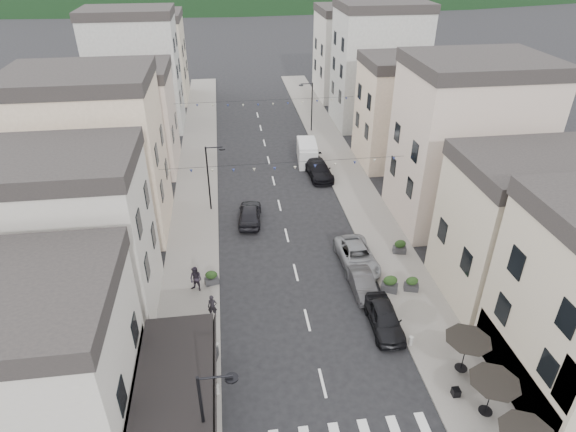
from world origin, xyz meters
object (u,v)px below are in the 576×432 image
object	(u,v)px
parked_car_d	(319,169)
parked_car_b	(362,283)
parked_car_c	(357,256)
parked_car_a	(385,318)
pedestrian_b	(196,279)
delivery_van	(307,152)
pedestrian_a	(212,306)
parked_car_e	(250,213)

from	to	relation	value
parked_car_d	parked_car_b	bearing A→B (deg)	-95.20
parked_car_c	parked_car_d	world-z (taller)	parked_car_d
parked_car_b	parked_car_d	xyz separation A→B (m)	(0.40, 18.02, 0.11)
parked_car_a	pedestrian_b	bearing A→B (deg)	157.88
parked_car_b	parked_car_c	world-z (taller)	parked_car_c
pedestrian_b	parked_car_c	bearing A→B (deg)	37.74
parked_car_c	delivery_van	xyz separation A→B (m)	(-0.56, 18.73, 0.40)
delivery_van	pedestrian_b	bearing A→B (deg)	-113.31
pedestrian_a	parked_car_d	bearing A→B (deg)	66.51
parked_car_d	pedestrian_b	bearing A→B (deg)	-128.86
parked_car_b	pedestrian_b	world-z (taller)	pedestrian_b
parked_car_d	delivery_van	world-z (taller)	delivery_van
parked_car_d	pedestrian_a	world-z (taller)	pedestrian_a
parked_car_c	delivery_van	size ratio (longest dim) A/B	1.06
parked_car_d	delivery_van	xyz separation A→B (m)	(-0.56, 3.67, 0.36)
parked_car_a	pedestrian_b	xyz separation A→B (m)	(-11.61, 5.08, 0.30)
parked_car_b	parked_car_e	xyz separation A→B (m)	(-7.00, 10.17, 0.11)
parked_car_b	delivery_van	xyz separation A→B (m)	(-0.16, 21.69, 0.47)
parked_car_b	delivery_van	distance (m)	21.69
parked_car_e	parked_car_b	bearing A→B (deg)	130.51
parked_car_a	parked_car_b	xyz separation A→B (m)	(-0.40, 3.67, -0.09)
parked_car_e	pedestrian_b	xyz separation A→B (m)	(-4.21, -8.77, 0.28)
parked_car_d	delivery_van	bearing A→B (deg)	94.79
parked_car_a	parked_car_e	world-z (taller)	parked_car_e
pedestrian_b	parked_car_a	bearing A→B (deg)	6.47
parked_car_b	pedestrian_b	xyz separation A→B (m)	(-11.21, 1.40, 0.39)
parked_car_b	pedestrian_a	distance (m)	10.21
parked_car_e	pedestrian_b	distance (m)	9.73
parked_car_a	parked_car_c	bearing A→B (deg)	91.50
parked_car_b	parked_car_d	world-z (taller)	parked_car_d
parked_car_c	parked_car_e	xyz separation A→B (m)	(-7.40, 7.21, 0.04)
parked_car_e	delivery_van	xyz separation A→B (m)	(6.84, 11.52, 0.35)
parked_car_b	delivery_van	world-z (taller)	delivery_van
delivery_van	pedestrian_a	bearing A→B (deg)	-108.07
parked_car_e	delivery_van	size ratio (longest dim) A/B	0.92
parked_car_b	parked_car_c	bearing A→B (deg)	81.19
parked_car_a	pedestrian_b	size ratio (longest dim) A/B	2.37
parked_car_a	delivery_van	world-z (taller)	delivery_van
parked_car_d	parked_car_e	bearing A→B (deg)	-137.24
parked_car_e	pedestrian_a	xyz separation A→B (m)	(-3.11, -11.55, 0.15)
parked_car_a	pedestrian_a	xyz separation A→B (m)	(-10.51, 2.30, 0.18)
parked_car_c	parked_car_b	bearing A→B (deg)	-99.62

